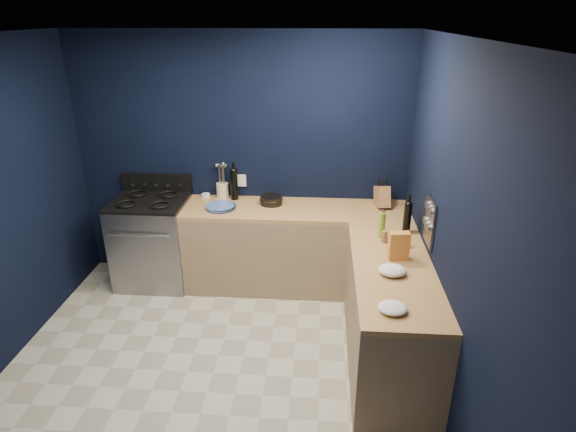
# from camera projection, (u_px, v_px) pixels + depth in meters

# --- Properties ---
(floor) EXTENTS (3.50, 3.50, 0.02)m
(floor) POSITION_uv_depth(u_px,v_px,m) (213.00, 374.00, 3.90)
(floor) COLOR #B3AF9E
(floor) RESTS_ON ground
(ceiling) EXTENTS (3.50, 3.50, 0.02)m
(ceiling) POSITION_uv_depth(u_px,v_px,m) (186.00, 35.00, 2.86)
(ceiling) COLOR silver
(ceiling) RESTS_ON ground
(wall_back) EXTENTS (3.50, 0.02, 2.60)m
(wall_back) POSITION_uv_depth(u_px,v_px,m) (241.00, 160.00, 4.99)
(wall_back) COLOR black
(wall_back) RESTS_ON ground
(wall_right) EXTENTS (0.02, 3.50, 2.60)m
(wall_right) POSITION_uv_depth(u_px,v_px,m) (452.00, 238.00, 3.27)
(wall_right) COLOR black
(wall_right) RESTS_ON ground
(wall_front) EXTENTS (3.50, 0.02, 2.60)m
(wall_front) POSITION_uv_depth(u_px,v_px,m) (89.00, 429.00, 1.77)
(wall_front) COLOR black
(wall_front) RESTS_ON ground
(cab_back) EXTENTS (2.30, 0.63, 0.86)m
(cab_back) POSITION_uv_depth(u_px,v_px,m) (296.00, 249.00, 5.00)
(cab_back) COLOR #917654
(cab_back) RESTS_ON floor
(top_back) EXTENTS (2.30, 0.63, 0.04)m
(top_back) POSITION_uv_depth(u_px,v_px,m) (296.00, 210.00, 4.82)
(top_back) COLOR brown
(top_back) RESTS_ON cab_back
(cab_right) EXTENTS (0.63, 1.67, 0.86)m
(cab_right) POSITION_uv_depth(u_px,v_px,m) (389.00, 317.00, 3.89)
(cab_right) COLOR #917654
(cab_right) RESTS_ON floor
(top_right) EXTENTS (0.63, 1.67, 0.04)m
(top_right) POSITION_uv_depth(u_px,v_px,m) (393.00, 269.00, 3.72)
(top_right) COLOR brown
(top_right) RESTS_ON cab_right
(gas_range) EXTENTS (0.76, 0.66, 0.92)m
(gas_range) POSITION_uv_depth(u_px,v_px,m) (154.00, 243.00, 5.08)
(gas_range) COLOR gray
(gas_range) RESTS_ON floor
(oven_door) EXTENTS (0.59, 0.02, 0.42)m
(oven_door) POSITION_uv_depth(u_px,v_px,m) (144.00, 257.00, 4.79)
(oven_door) COLOR black
(oven_door) RESTS_ON gas_range
(cooktop) EXTENTS (0.76, 0.66, 0.03)m
(cooktop) POSITION_uv_depth(u_px,v_px,m) (149.00, 202.00, 4.89)
(cooktop) COLOR black
(cooktop) RESTS_ON gas_range
(backguard) EXTENTS (0.76, 0.06, 0.20)m
(backguard) POSITION_uv_depth(u_px,v_px,m) (157.00, 183.00, 5.12)
(backguard) COLOR black
(backguard) RESTS_ON gas_range
(spice_panel) EXTENTS (0.02, 0.28, 0.38)m
(spice_panel) POSITION_uv_depth(u_px,v_px,m) (430.00, 222.00, 3.82)
(spice_panel) COLOR gray
(spice_panel) RESTS_ON wall_right
(wall_outlet) EXTENTS (0.09, 0.02, 0.13)m
(wall_outlet) POSITION_uv_depth(u_px,v_px,m) (242.00, 180.00, 5.06)
(wall_outlet) COLOR white
(wall_outlet) RESTS_ON wall_back
(plate_stack) EXTENTS (0.32, 0.32, 0.04)m
(plate_stack) POSITION_uv_depth(u_px,v_px,m) (220.00, 207.00, 4.80)
(plate_stack) COLOR #2C5990
(plate_stack) RESTS_ON top_back
(ramekin) EXTENTS (0.12, 0.12, 0.04)m
(ramekin) POSITION_uv_depth(u_px,v_px,m) (206.00, 195.00, 5.11)
(ramekin) COLOR white
(ramekin) RESTS_ON top_back
(utensil_crock) EXTENTS (0.14, 0.14, 0.16)m
(utensil_crock) POSITION_uv_depth(u_px,v_px,m) (223.00, 190.00, 5.07)
(utensil_crock) COLOR #F4E6C2
(utensil_crock) RESTS_ON top_back
(wine_bottle_back) EXTENTS (0.10, 0.10, 0.32)m
(wine_bottle_back) POSITION_uv_depth(u_px,v_px,m) (234.00, 185.00, 4.99)
(wine_bottle_back) COLOR black
(wine_bottle_back) RESTS_ON top_back
(lemon_basket) EXTENTS (0.30, 0.30, 0.09)m
(lemon_basket) POSITION_uv_depth(u_px,v_px,m) (271.00, 200.00, 4.91)
(lemon_basket) COLOR black
(lemon_basket) RESTS_ON top_back
(knife_block) EXTENTS (0.16, 0.27, 0.27)m
(knife_block) POSITION_uv_depth(u_px,v_px,m) (382.00, 197.00, 4.82)
(knife_block) COLOR olive
(knife_block) RESTS_ON top_back
(wine_bottle_right) EXTENTS (0.08, 0.08, 0.28)m
(wine_bottle_right) POSITION_uv_depth(u_px,v_px,m) (407.00, 218.00, 4.23)
(wine_bottle_right) COLOR black
(wine_bottle_right) RESTS_ON top_right
(oil_bottle) EXTENTS (0.06, 0.06, 0.24)m
(oil_bottle) POSITION_uv_depth(u_px,v_px,m) (382.00, 225.00, 4.14)
(oil_bottle) COLOR olive
(oil_bottle) RESTS_ON top_right
(spice_jar_near) EXTENTS (0.06, 0.06, 0.11)m
(spice_jar_near) POSITION_uv_depth(u_px,v_px,m) (384.00, 237.00, 4.08)
(spice_jar_near) COLOR olive
(spice_jar_near) RESTS_ON top_right
(spice_jar_far) EXTENTS (0.05, 0.05, 0.09)m
(spice_jar_far) POSITION_uv_depth(u_px,v_px,m) (406.00, 242.00, 4.01)
(spice_jar_far) COLOR olive
(spice_jar_far) RESTS_ON top_right
(crouton_bag) EXTENTS (0.17, 0.09, 0.24)m
(crouton_bag) POSITION_uv_depth(u_px,v_px,m) (399.00, 246.00, 3.78)
(crouton_bag) COLOR #C5203D
(crouton_bag) RESTS_ON top_right
(towel_front) EXTENTS (0.26, 0.24, 0.07)m
(towel_front) POSITION_uv_depth(u_px,v_px,m) (392.00, 270.00, 3.58)
(towel_front) COLOR white
(towel_front) RESTS_ON top_right
(towel_end) EXTENTS (0.24, 0.23, 0.06)m
(towel_end) POSITION_uv_depth(u_px,v_px,m) (393.00, 308.00, 3.14)
(towel_end) COLOR white
(towel_end) RESTS_ON top_right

